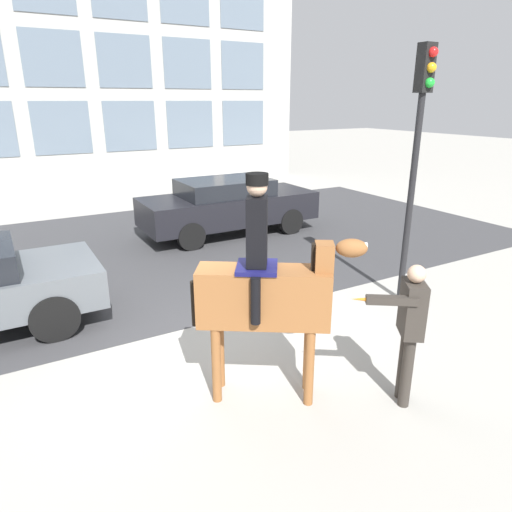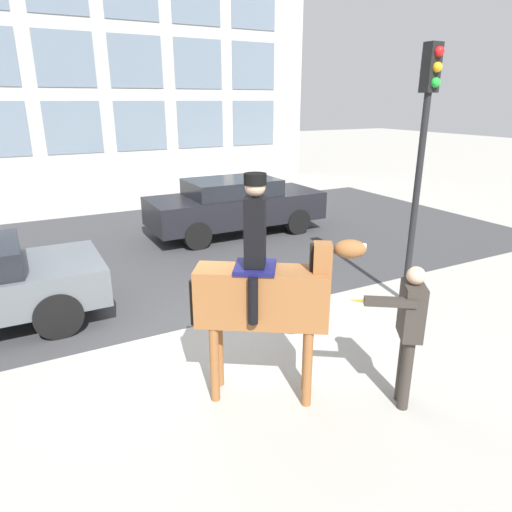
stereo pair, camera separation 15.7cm
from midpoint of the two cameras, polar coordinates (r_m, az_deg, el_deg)
ground_plane at (r=6.98m, az=-5.15°, el=-10.35°), size 80.00×80.00×0.00m
road_surface at (r=11.18m, az=-14.76°, el=0.56°), size 19.89×8.50×0.01m
mounted_horse_lead at (r=5.15m, az=2.00°, el=-4.32°), size 1.74×1.29×2.69m
pedestrian_bystander at (r=5.43m, az=19.34°, el=-8.33°), size 0.91×0.50×1.72m
street_car_far_lane at (r=12.12m, az=-2.23°, el=6.43°), size 4.59×1.84×1.47m
traffic_light at (r=7.98m, az=20.76°, el=13.57°), size 0.24×0.29×4.23m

